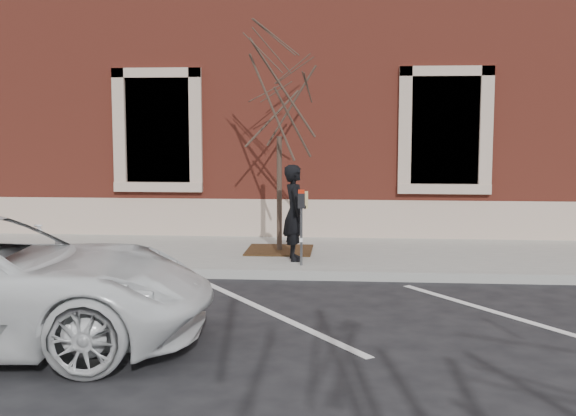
{
  "coord_description": "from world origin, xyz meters",
  "views": [
    {
      "loc": [
        0.99,
        -11.58,
        2.5
      ],
      "look_at": [
        0.0,
        0.6,
        1.1
      ],
      "focal_mm": 45.0,
      "sensor_mm": 36.0,
      "label": 1
    }
  ],
  "objects": [
    {
      "name": "man",
      "position": [
        0.1,
        0.88,
        0.99
      ],
      "size": [
        0.52,
        0.68,
        1.68
      ],
      "primitive_type": "imported",
      "rotation": [
        0.0,
        0.0,
        1.78
      ],
      "color": "black",
      "rests_on": "sidewalk_near"
    },
    {
      "name": "building_civic",
      "position": [
        0.0,
        7.74,
        4.0
      ],
      "size": [
        40.0,
        8.62,
        8.0
      ],
      "color": "maroon",
      "rests_on": "ground"
    },
    {
      "name": "tree_grate",
      "position": [
        -0.26,
        1.77,
        0.17
      ],
      "size": [
        1.22,
        1.22,
        0.03
      ],
      "primitive_type": "cube",
      "color": "#452A16",
      "rests_on": "sidewalk_near"
    },
    {
      "name": "curb_near",
      "position": [
        0.0,
        -0.05,
        0.07
      ],
      "size": [
        40.0,
        0.12,
        0.15
      ],
      "primitive_type": "cube",
      "color": "#9E9E99",
      "rests_on": "ground"
    },
    {
      "name": "parking_meter",
      "position": [
        0.24,
        0.4,
        1.04
      ],
      "size": [
        0.12,
        0.09,
        1.28
      ],
      "rotation": [
        0.0,
        0.0,
        -0.31
      ],
      "color": "#595B60",
      "rests_on": "sidewalk_near"
    },
    {
      "name": "ground",
      "position": [
        0.0,
        0.0,
        0.0
      ],
      "size": [
        120.0,
        120.0,
        0.0
      ],
      "primitive_type": "plane",
      "color": "#28282B",
      "rests_on": "ground"
    },
    {
      "name": "sidewalk_near",
      "position": [
        0.0,
        1.75,
        0.07
      ],
      "size": [
        40.0,
        3.5,
        0.15
      ],
      "primitive_type": "cube",
      "color": "#ADACA2",
      "rests_on": "ground"
    },
    {
      "name": "sapling",
      "position": [
        -0.26,
        1.77,
        2.88
      ],
      "size": [
        2.35,
        2.35,
        3.91
      ],
      "color": "#443329",
      "rests_on": "sidewalk_near"
    },
    {
      "name": "parking_stripes",
      "position": [
        0.0,
        -2.2,
        0.0
      ],
      "size": [
        28.0,
        4.4,
        0.01
      ],
      "primitive_type": null,
      "color": "silver",
      "rests_on": "ground"
    }
  ]
}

